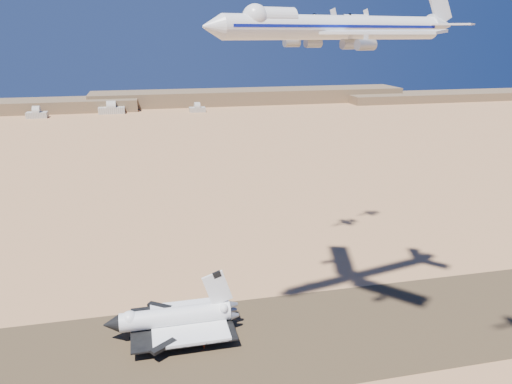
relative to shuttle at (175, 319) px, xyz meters
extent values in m
plane|color=tan|center=(19.62, -9.48, -5.48)|extent=(1200.00, 1200.00, 0.00)
cube|color=#483424|center=(19.62, -9.48, -5.45)|extent=(600.00, 50.00, 0.06)
cube|color=brown|center=(139.62, 530.52, 3.52)|extent=(420.00, 60.00, 18.00)
cube|color=brown|center=(419.62, 500.52, 0.02)|extent=(300.00, 60.00, 11.00)
cube|color=#BBB4A6|center=(-120.38, 460.52, -2.23)|extent=(22.00, 14.00, 6.50)
cube|color=#BBB4A6|center=(-40.38, 475.52, -1.73)|extent=(30.00, 15.00, 7.50)
cube|color=#BBB4A6|center=(59.62, 465.52, -2.73)|extent=(19.00, 12.50, 5.50)
cylinder|color=white|center=(0.09, 0.00, 0.77)|extent=(33.40, 6.09, 5.84)
cone|color=black|center=(-18.88, -0.14, 0.77)|extent=(4.73, 5.58, 5.55)
sphere|color=white|center=(-13.46, -0.10, 1.61)|extent=(5.42, 5.42, 5.42)
cube|color=white|center=(4.26, 0.03, -1.62)|extent=(23.12, 25.19, 0.94)
cube|color=black|center=(2.18, 0.02, -2.09)|extent=(31.46, 25.25, 0.52)
cube|color=white|center=(13.64, 0.10, 8.90)|extent=(9.67, 0.80, 12.01)
cylinder|color=gray|center=(-13.46, -0.10, -3.81)|extent=(0.38, 0.38, 3.34)
cylinder|color=black|center=(-13.46, -0.10, -4.91)|extent=(1.15, 0.48, 1.15)
cylinder|color=gray|center=(6.39, -5.17, -3.81)|extent=(0.38, 0.38, 3.34)
cylinder|color=black|center=(6.39, -5.17, -4.91)|extent=(1.15, 0.48, 1.15)
cylinder|color=gray|center=(6.31, 5.26, -3.81)|extent=(0.38, 0.38, 3.34)
cylinder|color=black|center=(6.31, 5.26, -4.91)|extent=(1.15, 0.48, 1.15)
cylinder|color=white|center=(44.25, -12.74, 85.98)|extent=(62.81, 19.89, 5.94)
cone|color=white|center=(11.25, -20.32, 85.98)|extent=(5.85, 6.82, 5.94)
sphere|color=white|center=(21.65, -17.93, 88.11)|extent=(6.12, 6.12, 6.12)
cube|color=white|center=(49.38, -26.80, 84.86)|extent=(24.54, 26.50, 0.65)
cube|color=white|center=(42.74, 2.14, 84.86)|extent=(15.30, 29.04, 0.65)
cube|color=white|center=(78.15, -11.15, 86.91)|extent=(10.69, 10.95, 0.46)
cube|color=white|center=(75.46, 0.60, 86.91)|extent=(7.87, 11.25, 0.46)
cube|color=white|center=(76.80, -5.28, 92.94)|extent=(10.45, 3.00, 13.26)
cylinder|color=gray|center=(44.31, -21.30, 82.08)|extent=(5.06, 3.39, 2.41)
cylinder|color=gray|center=(44.37, -29.85, 82.08)|extent=(5.06, 3.39, 2.41)
cylinder|color=gray|center=(40.58, -5.02, 82.08)|extent=(5.06, 3.39, 2.41)
cylinder|color=gray|center=(36.90, 2.70, 82.08)|extent=(5.06, 3.39, 2.41)
imported|color=#F53D0E|center=(7.82, -9.59, -4.50)|extent=(0.53, 0.73, 1.85)
imported|color=#F53D0E|center=(8.19, -7.76, -4.46)|extent=(0.62, 0.98, 1.91)
imported|color=#F53D0E|center=(6.91, -7.96, -4.49)|extent=(1.21, 0.88, 1.86)
cylinder|color=white|center=(58.96, 40.00, 90.11)|extent=(12.51, 5.52, 1.48)
cone|color=black|center=(51.75, 37.53, 90.11)|extent=(3.05, 2.20, 1.38)
sphere|color=black|center=(55.96, 38.97, 90.64)|extent=(1.48, 1.48, 1.48)
cube|color=white|center=(59.97, 40.34, 89.90)|extent=(6.26, 9.22, 0.26)
cube|color=white|center=(63.98, 41.72, 90.11)|extent=(3.92, 5.77, 0.21)
cube|color=white|center=(64.18, 41.79, 91.59)|extent=(3.12, 1.29, 3.59)
cylinder|color=white|center=(76.26, 49.67, 90.83)|extent=(10.99, 3.61, 1.28)
cone|color=black|center=(69.83, 48.25, 90.83)|extent=(2.58, 1.67, 1.19)
sphere|color=black|center=(73.58, 49.08, 91.29)|extent=(1.28, 1.28, 1.28)
cube|color=white|center=(77.16, 49.86, 90.65)|extent=(4.70, 7.83, 0.23)
cube|color=white|center=(80.73, 50.65, 90.83)|extent=(2.95, 4.90, 0.18)
cube|color=white|center=(80.91, 50.69, 92.11)|extent=(2.75, 0.82, 3.09)
camera|label=1|loc=(-5.52, -137.86, 84.45)|focal=35.00mm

